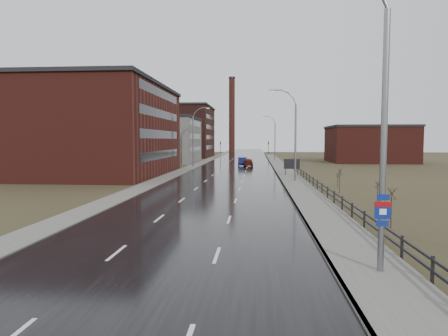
% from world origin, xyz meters
% --- Properties ---
extents(ground, '(320.00, 320.00, 0.00)m').
position_xyz_m(ground, '(0.00, 0.00, 0.00)').
color(ground, '#2D2819').
rests_on(ground, ground).
extents(road, '(14.00, 300.00, 0.06)m').
position_xyz_m(road, '(0.00, 60.00, 0.03)').
color(road, black).
rests_on(road, ground).
extents(sidewalk_right, '(3.20, 180.00, 0.18)m').
position_xyz_m(sidewalk_right, '(8.60, 35.00, 0.09)').
color(sidewalk_right, '#595651').
rests_on(sidewalk_right, ground).
extents(curb_right, '(0.16, 180.00, 0.18)m').
position_xyz_m(curb_right, '(7.08, 35.00, 0.09)').
color(curb_right, slate).
rests_on(curb_right, ground).
extents(sidewalk_left, '(2.40, 260.00, 0.12)m').
position_xyz_m(sidewalk_left, '(-8.20, 60.00, 0.06)').
color(sidewalk_left, '#595651').
rests_on(sidewalk_left, ground).
extents(warehouse_near, '(22.44, 28.56, 13.50)m').
position_xyz_m(warehouse_near, '(-20.99, 45.00, 6.76)').
color(warehouse_near, '#471914').
rests_on(warehouse_near, ground).
extents(warehouse_mid, '(16.32, 20.40, 10.50)m').
position_xyz_m(warehouse_mid, '(-17.99, 78.00, 5.26)').
color(warehouse_mid, slate).
rests_on(warehouse_mid, ground).
extents(warehouse_far, '(26.52, 24.48, 15.50)m').
position_xyz_m(warehouse_far, '(-22.99, 108.00, 7.76)').
color(warehouse_far, '#331611').
rests_on(warehouse_far, ground).
extents(building_right, '(18.36, 16.32, 8.50)m').
position_xyz_m(building_right, '(30.30, 82.00, 4.26)').
color(building_right, '#471914').
rests_on(building_right, ground).
extents(smokestack, '(2.70, 2.70, 30.70)m').
position_xyz_m(smokestack, '(-6.00, 150.00, 15.50)').
color(smokestack, '#331611').
rests_on(smokestack, ground).
extents(streetlight_main, '(3.91, 0.29, 12.11)m').
position_xyz_m(streetlight_main, '(8.47, 2.00, 6.06)').
color(streetlight_main, slate).
rests_on(streetlight_main, ground).
extents(streetlight_right_mid, '(3.36, 0.28, 11.35)m').
position_xyz_m(streetlight_right_mid, '(8.50, 36.00, 5.84)').
color(streetlight_right_mid, slate).
rests_on(streetlight_right_mid, ground).
extents(streetlight_left, '(3.36, 0.28, 11.35)m').
position_xyz_m(streetlight_left, '(-7.70, 62.00, 5.84)').
color(streetlight_left, slate).
rests_on(streetlight_left, ground).
extents(streetlight_right_far, '(3.36, 0.28, 11.35)m').
position_xyz_m(streetlight_right_far, '(8.50, 90.00, 5.84)').
color(streetlight_right_far, slate).
rests_on(streetlight_right_far, ground).
extents(guardrail, '(0.10, 53.05, 1.10)m').
position_xyz_m(guardrail, '(10.30, 18.31, 0.71)').
color(guardrail, black).
rests_on(guardrail, ground).
extents(shrub_c, '(0.57, 0.60, 2.39)m').
position_xyz_m(shrub_c, '(11.98, 10.56, 1.27)').
color(shrub_c, '#382D23').
rests_on(shrub_c, ground).
extents(shrub_d, '(0.47, 0.50, 1.98)m').
position_xyz_m(shrub_d, '(13.61, 18.71, 1.05)').
color(shrub_d, '#382D23').
rests_on(shrub_d, ground).
extents(shrub_e, '(0.59, 0.62, 2.48)m').
position_xyz_m(shrub_e, '(12.17, 26.12, 1.32)').
color(shrub_e, '#382D23').
rests_on(shrub_e, ground).
extents(shrub_f, '(0.38, 0.40, 1.56)m').
position_xyz_m(shrub_f, '(13.07, 31.45, 0.82)').
color(shrub_f, '#382D23').
rests_on(shrub_f, ground).
extents(billboard, '(2.27, 0.17, 2.47)m').
position_xyz_m(billboard, '(9.10, 44.10, 1.68)').
color(billboard, black).
rests_on(billboard, ground).
extents(traffic_light_left, '(0.58, 2.73, 5.30)m').
position_xyz_m(traffic_light_left, '(-8.00, 120.00, 4.60)').
color(traffic_light_left, black).
rests_on(traffic_light_left, ground).
extents(traffic_light_right, '(0.58, 2.73, 5.30)m').
position_xyz_m(traffic_light_right, '(8.00, 120.00, 4.60)').
color(traffic_light_right, black).
rests_on(traffic_light_right, ground).
extents(car_near, '(1.99, 5.04, 1.63)m').
position_xyz_m(car_near, '(1.24, 66.50, 0.82)').
color(car_near, '#0D1244').
rests_on(car_near, ground).
extents(car_far, '(2.05, 4.71, 1.58)m').
position_xyz_m(car_far, '(2.47, 64.50, 0.79)').
color(car_far, '#4B140C').
rests_on(car_far, ground).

